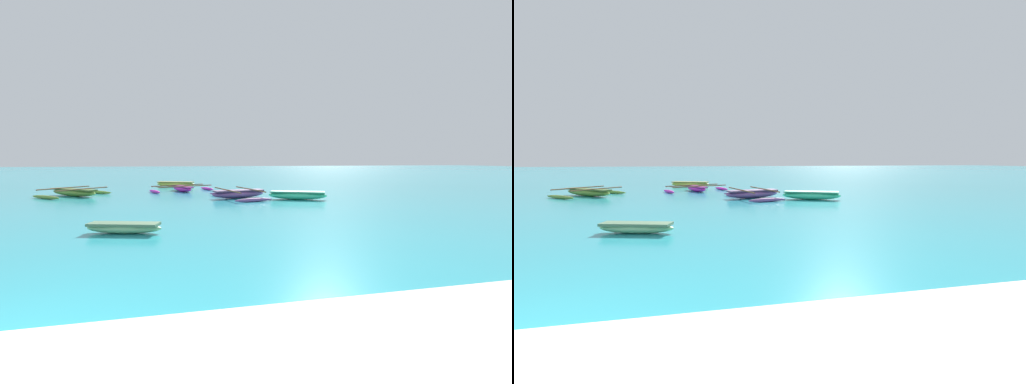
% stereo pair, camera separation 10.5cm
% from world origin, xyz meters
% --- Properties ---
extents(moored_boat_0, '(2.30, 1.17, 0.31)m').
position_xyz_m(moored_boat_0, '(0.68, 7.04, 0.18)').
color(moored_boat_0, '#83C488').
rests_on(moored_boat_0, ground_plane).
extents(moored_boat_1, '(3.20, 1.80, 0.42)m').
position_xyz_m(moored_boat_1, '(2.20, 24.87, 0.23)').
color(moored_boat_1, '#E1DA53').
rests_on(moored_boat_1, ground_plane).
extents(moored_boat_2, '(3.23, 2.06, 0.45)m').
position_xyz_m(moored_boat_2, '(8.66, 14.09, 0.25)').
color(moored_boat_2, '#46E9AC').
rests_on(moored_boat_2, ground_plane).
extents(moored_boat_3, '(3.21, 4.61, 0.52)m').
position_xyz_m(moored_boat_3, '(5.66, 15.55, 0.24)').
color(moored_boat_3, '#814D90').
rests_on(moored_boat_3, ground_plane).
extents(moored_boat_4, '(4.46, 3.31, 0.43)m').
position_xyz_m(moored_boat_4, '(2.62, 20.49, 0.20)').
color(moored_boat_4, '#E731C7').
rests_on(moored_boat_4, ground_plane).
extents(moored_boat_5, '(4.16, 4.30, 0.49)m').
position_xyz_m(moored_boat_5, '(-3.76, 18.83, 0.23)').
color(moored_boat_5, olive).
rests_on(moored_boat_5, ground_plane).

